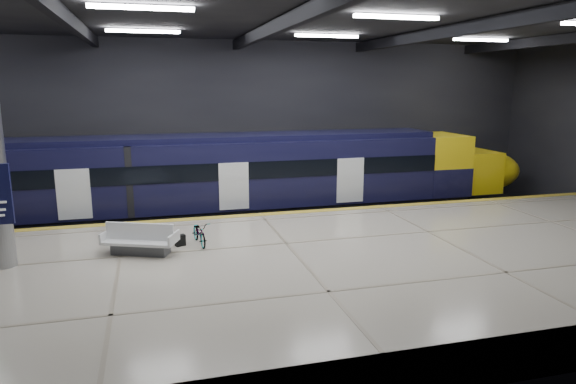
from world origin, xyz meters
name	(u,v)px	position (x,y,z in m)	size (l,w,h in m)	color
ground	(279,266)	(0.00, 0.00, 0.00)	(30.00, 30.00, 0.00)	black
room_shell	(278,94)	(0.00, 0.00, 5.72)	(30.10, 16.10, 8.05)	black
platform	(300,276)	(0.00, -2.50, 0.55)	(30.00, 11.00, 1.10)	#BCB29F
safety_strip	(261,214)	(0.00, 2.75, 1.11)	(30.00, 0.40, 0.01)	gold
rails	(248,222)	(0.00, 5.50, 0.08)	(30.00, 1.52, 0.16)	gray
train	(200,180)	(-2.03, 5.50, 2.06)	(29.40, 2.84, 3.79)	black
bench	(140,243)	(-4.41, -0.90, 1.43)	(2.30, 1.64, 0.94)	#595B60
bicycle	(200,233)	(-2.64, -0.42, 1.47)	(0.50, 1.43, 0.75)	#99999E
pannier_bag	(180,240)	(-3.24, -0.42, 1.28)	(0.30, 0.18, 0.35)	black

